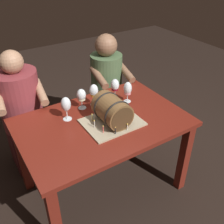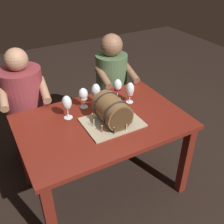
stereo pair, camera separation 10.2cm
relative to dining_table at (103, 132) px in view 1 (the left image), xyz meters
name	(u,v)px [view 1 (the left image)]	position (x,y,z in m)	size (l,w,h in m)	color
ground_plane	(104,186)	(0.00, 0.00, -0.63)	(8.00, 8.00, 0.00)	black
dining_table	(103,132)	(0.00, 0.00, 0.00)	(1.29, 0.86, 0.74)	maroon
barrel_cake	(112,112)	(0.05, -0.06, 0.22)	(0.43, 0.34, 0.23)	tan
wine_glass_empty	(66,105)	(-0.22, 0.17, 0.25)	(0.08, 0.08, 0.20)	white
wine_glass_red	(115,86)	(0.26, 0.23, 0.24)	(0.07, 0.07, 0.19)	white
wine_glass_amber	(94,91)	(0.06, 0.24, 0.24)	(0.07, 0.07, 0.19)	white
wine_glass_rose	(128,89)	(0.33, 0.14, 0.23)	(0.07, 0.07, 0.19)	white
wine_glass_white	(81,96)	(-0.05, 0.25, 0.23)	(0.08, 0.08, 0.18)	white
person_seated_left	(23,116)	(-0.45, 0.67, -0.06)	(0.44, 0.51, 1.19)	#4C1B1E
person_seated_right	(107,93)	(0.45, 0.67, -0.09)	(0.39, 0.48, 1.18)	#2A3A24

